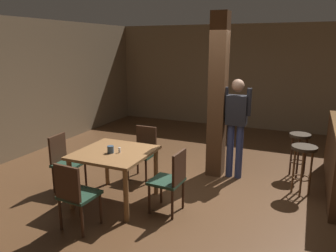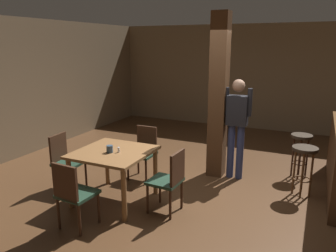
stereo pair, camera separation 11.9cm
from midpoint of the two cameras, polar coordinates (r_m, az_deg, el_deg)
The scene contains 14 objects.
ground_plane at distance 5.33m, azimuth 5.11°, elevation -11.32°, with size 10.80×10.80×0.00m, color #4C301C.
wall_back at distance 9.24m, azimuth 14.34°, elevation 8.22°, with size 8.00×0.10×2.80m, color #756047.
wall_left at distance 7.20m, azimuth -26.53°, elevation 5.61°, with size 0.10×9.00×2.80m, color #756047.
pillar at distance 5.66m, azimuth 8.11°, elevation 5.01°, with size 0.28×0.28×2.80m, color #4C301C.
dining_table at distance 4.84m, azimuth -10.00°, elevation -5.68°, with size 1.04×1.04×0.78m.
chair_east at distance 4.51m, azimuth -0.17°, elevation -9.09°, with size 0.44×0.44×0.89m.
chair_north at distance 5.67m, azimuth -4.90°, elevation -4.17°, with size 0.42×0.42×0.89m.
chair_south at distance 4.27m, azimuth -16.67°, elevation -11.12°, with size 0.45×0.45×0.89m.
chair_west at distance 5.46m, azimuth -18.16°, elevation -5.60°, with size 0.45×0.45×0.89m.
napkin_cup at distance 4.73m, azimuth -10.69°, elevation -4.03°, with size 0.09×0.09×0.10m, color #33475B.
salt_shaker at distance 4.73m, azimuth -9.15°, elevation -4.17°, with size 0.03×0.03×0.07m, color silver.
standing_person at distance 5.65m, azimuth 11.18°, elevation 0.76°, with size 0.47×0.21×1.72m.
bar_stool_near at distance 5.41m, azimuth 21.93°, elevation -5.17°, with size 0.38×0.38×0.78m.
bar_stool_mid at distance 6.12m, azimuth 21.38°, elevation -3.03°, with size 0.35×0.35×0.77m.
Camera 1 is at (1.43, -4.60, 2.29)m, focal length 35.00 mm.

